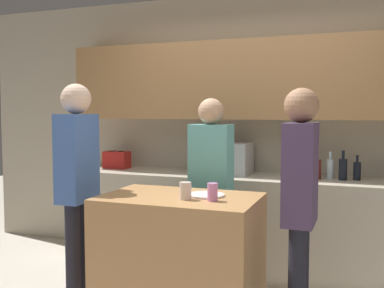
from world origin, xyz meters
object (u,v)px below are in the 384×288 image
Objects in this scene: bottle_2 at (330,168)px; bottle_3 at (343,169)px; toaster at (117,160)px; bottle_1 at (317,169)px; plate_on_island at (206,195)px; person_left at (300,195)px; person_center at (211,179)px; bottle_0 at (304,165)px; cup_0 at (185,191)px; cup_1 at (213,192)px; microwave at (223,158)px; bottle_4 at (357,171)px; person_right at (77,176)px.

bottle_2 is 0.12m from bottle_3.
toaster is 1.08× the size of bottle_1.
person_left is at bearing -6.57° from plate_on_island.
plate_on_island is at bearing 107.42° from person_center.
person_left is (2.06, -1.29, -0.02)m from toaster.
bottle_3 is 1.00× the size of plate_on_island.
person_left reaches higher than bottle_0.
cup_1 is (0.19, 0.02, 0.00)m from cup_0.
bottle_1 is (0.88, -0.06, -0.06)m from microwave.
bottle_1 reaches higher than cup_0.
plate_on_island is 0.18m from cup_1.
bottle_1 is 1.09× the size of bottle_4.
cup_1 is at bearing -108.30° from bottle_0.
microwave is at bearing 35.38° from person_left.
bottle_3 is at bearing 3.86° from bottle_1.
plate_on_island is at bearing -126.82° from bottle_3.
plate_on_island is 2.20× the size of cup_0.
bottle_4 is (0.12, 0.04, -0.02)m from bottle_3.
microwave reaches higher than cup_0.
microwave is at bearing 176.41° from bottle_1.
bottle_3 reaches higher than bottle_2.
bottle_4 is at bearing 56.64° from cup_1.
person_left reaches higher than bottle_4.
bottle_2 reaches higher than bottle_1.
microwave is 1.56m from person_left.
microwave is 1.18m from toaster.
bottle_2 is at bearing 162.12° from bottle_3.
microwave is at bearing 103.35° from cup_1.
bottle_0 reaches higher than cup_1.
bottle_3 is at bearing -145.89° from person_center.
microwave is at bearing -179.82° from bottle_4.
plate_on_island is 0.20m from cup_0.
bottle_4 is at bearing 50.74° from plate_on_island.
person_right is (-1.10, 0.06, 0.05)m from cup_1.
bottle_4 reaches higher than cup_1.
bottle_3 reaches higher than cup_0.
toaster is 2.06m from bottle_1.
plate_on_island is at bearing -40.77° from toaster.
cup_0 is at bearing -175.31° from cup_1.
bottle_3 is (0.33, -0.03, -0.02)m from bottle_0.
bottle_0 is 0.18× the size of person_right.
microwave is 0.32× the size of person_center.
bottle_0 is 1.19× the size of bottle_3.
person_center is (-1.13, -0.66, -0.04)m from bottle_4.
toaster is 1.86m from plate_on_island.
bottle_2 is 1.51m from cup_1.
toaster is (-1.18, 0.00, -0.06)m from microwave.
bottle_2 is 1.29m from person_left.
person_center is (1.26, -0.66, -0.04)m from toaster.
bottle_0 is 0.94m from person_center.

